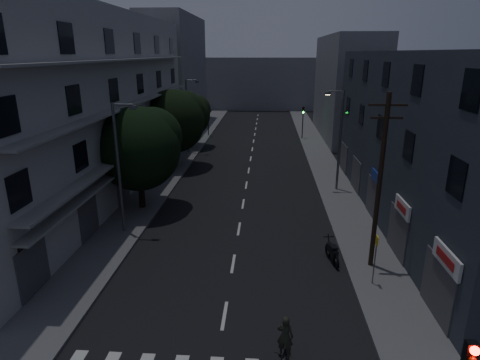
# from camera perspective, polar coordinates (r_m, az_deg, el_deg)

# --- Properties ---
(ground) EXTENTS (160.00, 160.00, 0.00)m
(ground) POSITION_cam_1_polar(r_m,az_deg,el_deg) (39.27, 1.28, 1.57)
(ground) COLOR black
(ground) RESTS_ON ground
(sidewalk_left) EXTENTS (3.00, 90.00, 0.15)m
(sidewalk_left) POSITION_cam_1_polar(r_m,az_deg,el_deg) (40.28, -9.44, 1.85)
(sidewalk_left) COLOR #565659
(sidewalk_left) RESTS_ON ground
(sidewalk_right) EXTENTS (3.00, 90.00, 0.15)m
(sidewalk_right) POSITION_cam_1_polar(r_m,az_deg,el_deg) (39.65, 12.18, 1.44)
(sidewalk_right) COLOR #565659
(sidewalk_right) RESTS_ON ground
(lane_markings) EXTENTS (0.15, 60.50, 0.01)m
(lane_markings) POSITION_cam_1_polar(r_m,az_deg,el_deg) (45.31, 1.65, 3.76)
(lane_markings) COLOR beige
(lane_markings) RESTS_ON ground
(building_left) EXTENTS (7.00, 36.00, 14.00)m
(building_left) POSITION_cam_1_polar(r_m,az_deg,el_deg) (33.82, -20.28, 9.99)
(building_left) COLOR #A9A9A4
(building_left) RESTS_ON ground
(building_right) EXTENTS (6.19, 28.00, 11.00)m
(building_right) POSITION_cam_1_polar(r_m,az_deg,el_deg) (29.12, 24.67, 5.39)
(building_right) COLOR #2A2F39
(building_right) RESTS_ON ground
(building_far_left) EXTENTS (6.00, 20.00, 16.00)m
(building_far_left) POSITION_cam_1_polar(r_m,az_deg,el_deg) (62.29, -9.11, 14.80)
(building_far_left) COLOR slate
(building_far_left) RESTS_ON ground
(building_far_right) EXTENTS (6.00, 20.00, 13.00)m
(building_far_right) POSITION_cam_1_polar(r_m,az_deg,el_deg) (55.84, 14.89, 12.59)
(building_far_right) COLOR slate
(building_far_right) RESTS_ON ground
(building_far_end) EXTENTS (24.00, 8.00, 10.00)m
(building_far_end) POSITION_cam_1_polar(r_m,az_deg,el_deg) (82.92, 2.79, 13.58)
(building_far_end) COLOR slate
(building_far_end) RESTS_ON ground
(tree_near) EXTENTS (5.91, 5.91, 7.29)m
(tree_near) POSITION_cam_1_polar(r_m,az_deg,el_deg) (28.90, -14.17, 4.79)
(tree_near) COLOR black
(tree_near) RESTS_ON sidewalk_left
(tree_mid) EXTENTS (6.06, 6.06, 7.46)m
(tree_mid) POSITION_cam_1_polar(r_m,az_deg,el_deg) (39.49, -9.35, 8.58)
(tree_mid) COLOR black
(tree_mid) RESTS_ON sidewalk_left
(tree_far) EXTENTS (4.98, 4.98, 6.16)m
(tree_far) POSITION_cam_1_polar(r_m,az_deg,el_deg) (48.12, -7.20, 9.32)
(tree_far) COLOR black
(tree_far) RESTS_ON sidewalk_left
(traffic_signal_far_right) EXTENTS (0.28, 0.37, 4.10)m
(traffic_signal_far_right) POSITION_cam_1_polar(r_m,az_deg,el_deg) (53.11, 8.96, 9.03)
(traffic_signal_far_right) COLOR black
(traffic_signal_far_right) RESTS_ON sidewalk_right
(traffic_signal_far_left) EXTENTS (0.28, 0.37, 4.10)m
(traffic_signal_far_left) POSITION_cam_1_polar(r_m,az_deg,el_deg) (54.64, -4.58, 9.42)
(traffic_signal_far_left) COLOR black
(traffic_signal_far_left) RESTS_ON sidewalk_left
(street_lamp_left_near) EXTENTS (1.51, 0.25, 8.00)m
(street_lamp_left_near) POSITION_cam_1_polar(r_m,az_deg,el_deg) (25.07, -16.72, 2.38)
(street_lamp_left_near) COLOR #565A5E
(street_lamp_left_near) RESTS_ON sidewalk_left
(street_lamp_right) EXTENTS (1.51, 0.25, 8.00)m
(street_lamp_right) POSITION_cam_1_polar(r_m,az_deg,el_deg) (32.88, 13.88, 6.13)
(street_lamp_right) COLOR #56575D
(street_lamp_right) RESTS_ON sidewalk_right
(street_lamp_left_far) EXTENTS (1.51, 0.25, 8.00)m
(street_lamp_left_far) POSITION_cam_1_polar(r_m,az_deg,el_deg) (45.18, -7.39, 9.53)
(street_lamp_left_far) COLOR #5A5D62
(street_lamp_left_far) RESTS_ON sidewalk_left
(utility_pole) EXTENTS (1.80, 0.24, 9.00)m
(utility_pole) POSITION_cam_1_polar(r_m,az_deg,el_deg) (21.01, 19.25, 0.01)
(utility_pole) COLOR black
(utility_pole) RESTS_ON sidewalk_right
(bus_stop_sign) EXTENTS (0.06, 0.35, 2.52)m
(bus_stop_sign) POSITION_cam_1_polar(r_m,az_deg,el_deg) (20.35, 18.75, -9.58)
(bus_stop_sign) COLOR #595B60
(bus_stop_sign) RESTS_ON sidewalk_right
(motorcycle) EXTENTS (0.67, 2.08, 1.34)m
(motorcycle) POSITION_cam_1_polar(r_m,az_deg,el_deg) (22.63, 12.98, -10.06)
(motorcycle) COLOR black
(motorcycle) RESTS_ON ground
(cyclist) EXTENTS (0.98, 1.73, 2.08)m
(cyclist) POSITION_cam_1_polar(r_m,az_deg,el_deg) (15.75, 6.36, -22.77)
(cyclist) COLOR black
(cyclist) RESTS_ON ground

